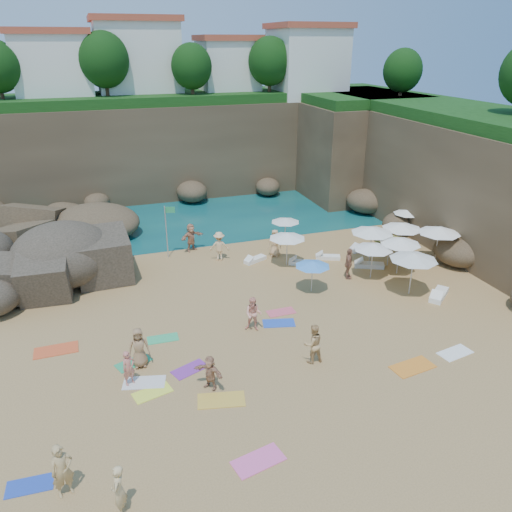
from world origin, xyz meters
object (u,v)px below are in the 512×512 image
object	(u,v)px
person_stand_3	(349,264)
person_stand_5	(191,237)
person_stand_1	(313,344)
person_stand_6	(119,490)
lounger_0	(255,260)
person_stand_2	(219,246)
rock_outcrop	(40,283)
parasol_2	(285,220)
person_stand_4	(275,243)
flag_pole	(168,225)
parasol_1	(372,230)
person_stand_0	(62,471)
parasol_0	(287,236)

from	to	relation	value
person_stand_3	person_stand_5	distance (m)	10.72
person_stand_1	person_stand_6	distance (m)	10.07
lounger_0	person_stand_2	world-z (taller)	person_stand_2
rock_outcrop	person_stand_2	size ratio (longest dim) A/B	4.45
parasol_2	person_stand_4	distance (m)	2.49
lounger_0	person_stand_4	bearing A→B (deg)	-8.09
lounger_0	person_stand_3	bearing A→B (deg)	-67.77
person_stand_4	flag_pole	bearing A→B (deg)	-168.47
person_stand_2	person_stand_6	world-z (taller)	person_stand_2
rock_outcrop	person_stand_3	world-z (taller)	person_stand_3
person_stand_2	parasol_1	bearing A→B (deg)	171.77
rock_outcrop	person_stand_0	xyz separation A→B (m)	(1.67, -16.07, 0.95)
rock_outcrop	person_stand_0	bearing A→B (deg)	-84.07
person_stand_0	person_stand_1	world-z (taller)	person_stand_0
parasol_2	person_stand_4	bearing A→B (deg)	-128.48
person_stand_3	person_stand_6	distance (m)	18.66
parasol_2	person_stand_6	bearing A→B (deg)	-124.31
flag_pole	parasol_0	world-z (taller)	flag_pole
rock_outcrop	flag_pole	xyz separation A→B (m)	(7.88, 1.45, 2.23)
parasol_1	person_stand_5	size ratio (longest dim) A/B	1.37
parasol_2	person_stand_6	distance (m)	22.49
flag_pole	lounger_0	distance (m)	6.03
lounger_0	flag_pole	bearing A→B (deg)	128.96
flag_pole	person_stand_6	size ratio (longest dim) A/B	2.01
rock_outcrop	parasol_1	bearing A→B (deg)	-10.39
person_stand_3	person_stand_5	size ratio (longest dim) A/B	1.00
person_stand_3	person_stand_4	xyz separation A→B (m)	(-2.95, 4.56, -0.04)
parasol_0	person_stand_4	xyz separation A→B (m)	(-0.20, 1.64, -1.07)
parasol_0	person_stand_5	distance (m)	6.80
rock_outcrop	person_stand_5	size ratio (longest dim) A/B	4.49
parasol_0	person_stand_6	distance (m)	18.94
person_stand_3	person_stand_4	distance (m)	5.43
person_stand_0	lounger_0	bearing A→B (deg)	33.16
lounger_0	person_stand_5	xyz separation A→B (m)	(-3.49, 3.10, 0.83)
lounger_0	person_stand_4	world-z (taller)	person_stand_4
person_stand_0	person_stand_4	world-z (taller)	person_stand_0
rock_outcrop	flag_pole	bearing A→B (deg)	10.40
rock_outcrop	lounger_0	bearing A→B (deg)	-4.51
person_stand_1	person_stand_2	size ratio (longest dim) A/B	0.96
rock_outcrop	lounger_0	size ratio (longest dim) A/B	5.48
person_stand_0	person_stand_4	distance (m)	20.10
flag_pole	person_stand_0	size ratio (longest dim) A/B	1.84
lounger_0	person_stand_6	size ratio (longest dim) A/B	0.89
person_stand_0	parasol_0	bearing A→B (deg)	26.92
lounger_0	person_stand_4	size ratio (longest dim) A/B	0.86
flag_pole	parasol_0	size ratio (longest dim) A/B	1.53
person_stand_3	person_stand_6	size ratio (longest dim) A/B	1.09
person_stand_0	person_stand_2	size ratio (longest dim) A/B	0.99
lounger_0	person_stand_1	size ratio (longest dim) A/B	0.84
parasol_2	person_stand_2	xyz separation A→B (m)	(-5.06, -1.33, -0.76)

